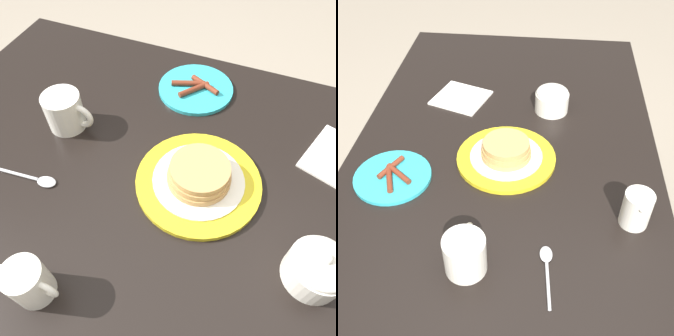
% 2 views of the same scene
% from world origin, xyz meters
% --- Properties ---
extents(ground_plane, '(8.00, 8.00, 0.00)m').
position_xyz_m(ground_plane, '(0.00, 0.00, 0.00)').
color(ground_plane, gray).
extents(dining_table, '(1.42, 0.83, 0.77)m').
position_xyz_m(dining_table, '(0.00, 0.00, 0.64)').
color(dining_table, black).
rests_on(dining_table, ground_plane).
extents(pancake_plate, '(0.26, 0.26, 0.06)m').
position_xyz_m(pancake_plate, '(-0.02, -0.01, 0.79)').
color(pancake_plate, gold).
rests_on(pancake_plate, dining_table).
extents(side_plate_bacon, '(0.19, 0.19, 0.02)m').
position_xyz_m(side_plate_bacon, '(-0.12, 0.27, 0.78)').
color(side_plate_bacon, '#2DADBC').
rests_on(side_plate_bacon, dining_table).
extents(coffee_mug, '(0.12, 0.09, 0.09)m').
position_xyz_m(coffee_mug, '(-0.36, 0.04, 0.82)').
color(coffee_mug, silver).
rests_on(coffee_mug, dining_table).
extents(creamer_pitcher, '(0.10, 0.06, 0.09)m').
position_xyz_m(creamer_pitcher, '(-0.21, -0.32, 0.82)').
color(creamer_pitcher, silver).
rests_on(creamer_pitcher, dining_table).
extents(sugar_bowl, '(0.10, 0.10, 0.09)m').
position_xyz_m(sugar_bowl, '(0.22, -0.12, 0.81)').
color(sugar_bowl, silver).
rests_on(sugar_bowl, dining_table).
extents(napkin, '(0.19, 0.19, 0.01)m').
position_xyz_m(napkin, '(0.25, 0.16, 0.77)').
color(napkin, silver).
rests_on(napkin, dining_table).
extents(spoon, '(0.15, 0.03, 0.01)m').
position_xyz_m(spoon, '(-0.34, -0.13, 0.78)').
color(spoon, silver).
rests_on(spoon, dining_table).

